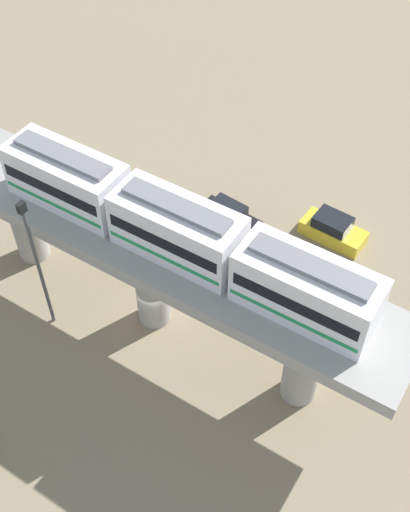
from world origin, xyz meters
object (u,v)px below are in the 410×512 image
at_px(parked_car_yellow, 333,230).
at_px(signal_post, 37,261).
at_px(parked_car_black, 228,218).
at_px(train, 177,230).

distance_m(parked_car_yellow, signal_post, 18.93).
bearing_deg(parked_car_yellow, parked_car_black, 116.90).
bearing_deg(train, parked_car_yellow, -19.99).
height_order(train, parked_car_black, train).
relative_size(train, parked_car_black, 4.71).
height_order(train, signal_post, train).
xyz_separation_m(parked_car_black, parked_car_yellow, (2.72, -6.27, 0.00)).
height_order(parked_car_black, parked_car_yellow, same).
relative_size(train, parked_car_yellow, 4.77).
height_order(parked_car_yellow, signal_post, signal_post).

